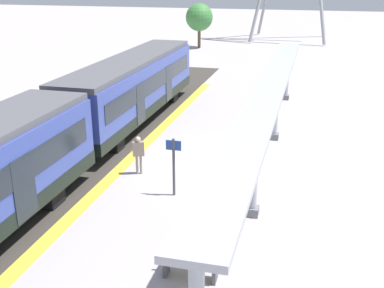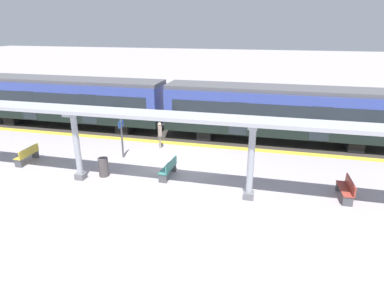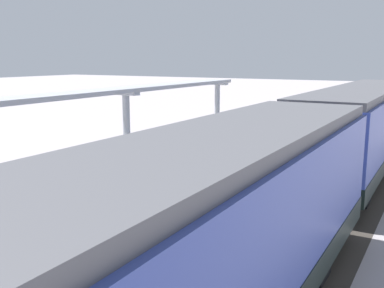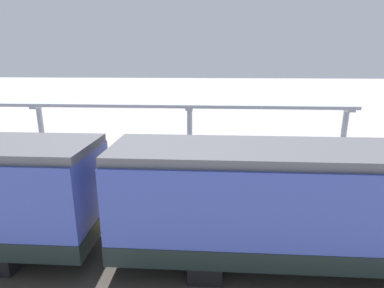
{
  "view_description": "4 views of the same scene",
  "coord_description": "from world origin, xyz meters",
  "px_view_note": "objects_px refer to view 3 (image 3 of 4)",
  "views": [
    {
      "loc": [
        4.47,
        -18.27,
        7.78
      ],
      "look_at": [
        0.44,
        -2.61,
        1.91
      ],
      "focal_mm": 44.64,
      "sensor_mm": 36.0,
      "label": 1
    },
    {
      "loc": [
        15.35,
        4.67,
        6.99
      ],
      "look_at": [
        1.53,
        1.34,
        1.77
      ],
      "focal_mm": 30.36,
      "sensor_mm": 36.0,
      "label": 2
    },
    {
      "loc": [
        -7.88,
        9.74,
        4.6
      ],
      "look_at": [
        -0.12,
        -3.79,
        1.61
      ],
      "focal_mm": 41.75,
      "sensor_mm": 36.0,
      "label": 3
    },
    {
      "loc": [
        -12.62,
        -4.96,
        5.66
      ],
      "look_at": [
        0.46,
        -4.14,
        2.04
      ],
      "focal_mm": 28.52,
      "sensor_mm": 36.0,
      "label": 4
    }
  ],
  "objects_px": {
    "platform_info_sign": "(181,156)",
    "bench_mid_platform": "(200,151)",
    "bench_far_end": "(76,198)",
    "train_far_carriage": "(163,277)",
    "canopy_pillar_nearest": "(217,113)",
    "trash_bin": "(124,172)",
    "canopy_pillar_second": "(127,134)",
    "passenger_waiting_near_edge": "(211,183)",
    "train_near_carriage": "(361,127)"
  },
  "relations": [
    {
      "from": "train_far_carriage",
      "to": "platform_info_sign",
      "type": "distance_m",
      "value": 9.61
    },
    {
      "from": "bench_far_end",
      "to": "passenger_waiting_near_edge",
      "type": "relative_size",
      "value": 0.95
    },
    {
      "from": "platform_info_sign",
      "to": "bench_mid_platform",
      "type": "bearing_deg",
      "value": -68.35
    },
    {
      "from": "canopy_pillar_nearest",
      "to": "platform_info_sign",
      "type": "bearing_deg",
      "value": 109.04
    },
    {
      "from": "train_far_carriage",
      "to": "bench_mid_platform",
      "type": "bearing_deg",
      "value": -63.04
    },
    {
      "from": "train_near_carriage",
      "to": "passenger_waiting_near_edge",
      "type": "height_order",
      "value": "train_near_carriage"
    },
    {
      "from": "bench_mid_platform",
      "to": "bench_far_end",
      "type": "xyz_separation_m",
      "value": [
        -0.07,
        7.92,
        0.0
      ]
    },
    {
      "from": "train_far_carriage",
      "to": "bench_far_end",
      "type": "distance_m",
      "value": 8.41
    },
    {
      "from": "train_far_carriage",
      "to": "bench_far_end",
      "type": "height_order",
      "value": "train_far_carriage"
    },
    {
      "from": "canopy_pillar_second",
      "to": "passenger_waiting_near_edge",
      "type": "height_order",
      "value": "canopy_pillar_second"
    },
    {
      "from": "canopy_pillar_nearest",
      "to": "trash_bin",
      "type": "xyz_separation_m",
      "value": [
        -0.57,
        8.77,
        -1.23
      ]
    },
    {
      "from": "bench_mid_platform",
      "to": "platform_info_sign",
      "type": "height_order",
      "value": "platform_info_sign"
    },
    {
      "from": "bench_mid_platform",
      "to": "bench_far_end",
      "type": "relative_size",
      "value": 0.99
    },
    {
      "from": "train_far_carriage",
      "to": "trash_bin",
      "type": "bearing_deg",
      "value": -48.88
    },
    {
      "from": "trash_bin",
      "to": "platform_info_sign",
      "type": "xyz_separation_m",
      "value": [
        -2.42,
        -0.1,
        0.86
      ]
    },
    {
      "from": "bench_far_end",
      "to": "trash_bin",
      "type": "bearing_deg",
      "value": -78.54
    },
    {
      "from": "train_near_carriage",
      "to": "canopy_pillar_second",
      "type": "xyz_separation_m",
      "value": [
        7.75,
        5.51,
        -0.13
      ]
    },
    {
      "from": "canopy_pillar_nearest",
      "to": "canopy_pillar_second",
      "type": "distance_m",
      "value": 7.84
    },
    {
      "from": "canopy_pillar_nearest",
      "to": "bench_far_end",
      "type": "bearing_deg",
      "value": 95.78
    },
    {
      "from": "bench_far_end",
      "to": "platform_info_sign",
      "type": "distance_m",
      "value": 3.81
    },
    {
      "from": "canopy_pillar_second",
      "to": "trash_bin",
      "type": "height_order",
      "value": "canopy_pillar_second"
    },
    {
      "from": "passenger_waiting_near_edge",
      "to": "canopy_pillar_nearest",
      "type": "bearing_deg",
      "value": -64.21
    },
    {
      "from": "bench_far_end",
      "to": "train_far_carriage",
      "type": "bearing_deg",
      "value": 142.16
    },
    {
      "from": "train_near_carriage",
      "to": "passenger_waiting_near_edge",
      "type": "distance_m",
      "value": 8.4
    },
    {
      "from": "platform_info_sign",
      "to": "passenger_waiting_near_edge",
      "type": "relative_size",
      "value": 1.38
    },
    {
      "from": "canopy_pillar_nearest",
      "to": "canopy_pillar_second",
      "type": "xyz_separation_m",
      "value": [
        0.0,
        7.84,
        0.0
      ]
    },
    {
      "from": "platform_info_sign",
      "to": "bench_far_end",
      "type": "bearing_deg",
      "value": 61.19
    },
    {
      "from": "bench_far_end",
      "to": "passenger_waiting_near_edge",
      "type": "height_order",
      "value": "passenger_waiting_near_edge"
    },
    {
      "from": "canopy_pillar_second",
      "to": "trash_bin",
      "type": "xyz_separation_m",
      "value": [
        -0.57,
        0.93,
        -1.23
      ]
    },
    {
      "from": "train_far_carriage",
      "to": "platform_info_sign",
      "type": "height_order",
      "value": "train_far_carriage"
    },
    {
      "from": "train_far_carriage",
      "to": "platform_info_sign",
      "type": "relative_size",
      "value": 6.4
    },
    {
      "from": "train_near_carriage",
      "to": "platform_info_sign",
      "type": "height_order",
      "value": "train_near_carriage"
    },
    {
      "from": "train_near_carriage",
      "to": "passenger_waiting_near_edge",
      "type": "bearing_deg",
      "value": 70.22
    },
    {
      "from": "canopy_pillar_nearest",
      "to": "passenger_waiting_near_edge",
      "type": "relative_size",
      "value": 2.1
    },
    {
      "from": "bench_mid_platform",
      "to": "trash_bin",
      "type": "distance_m",
      "value": 4.81
    },
    {
      "from": "canopy_pillar_nearest",
      "to": "train_near_carriage",
      "type": "bearing_deg",
      "value": 163.28
    },
    {
      "from": "train_near_carriage",
      "to": "trash_bin",
      "type": "xyz_separation_m",
      "value": [
        7.19,
        6.44,
        -1.37
      ]
    },
    {
      "from": "train_far_carriage",
      "to": "canopy_pillar_nearest",
      "type": "relative_size",
      "value": 4.21
    },
    {
      "from": "bench_mid_platform",
      "to": "canopy_pillar_second",
      "type": "bearing_deg",
      "value": 73.56
    },
    {
      "from": "bench_mid_platform",
      "to": "platform_info_sign",
      "type": "xyz_separation_m",
      "value": [
        -1.86,
        4.68,
        0.89
      ]
    },
    {
      "from": "bench_mid_platform",
      "to": "trash_bin",
      "type": "relative_size",
      "value": 1.61
    },
    {
      "from": "bench_far_end",
      "to": "platform_info_sign",
      "type": "xyz_separation_m",
      "value": [
        -1.79,
        -3.25,
        0.89
      ]
    },
    {
      "from": "train_near_carriage",
      "to": "trash_bin",
      "type": "bearing_deg",
      "value": 41.87
    },
    {
      "from": "train_far_carriage",
      "to": "bench_mid_platform",
      "type": "height_order",
      "value": "train_far_carriage"
    },
    {
      "from": "platform_info_sign",
      "to": "trash_bin",
      "type": "bearing_deg",
      "value": 2.41
    },
    {
      "from": "train_far_carriage",
      "to": "bench_mid_platform",
      "type": "xyz_separation_m",
      "value": [
        6.62,
        -13.01,
        -1.39
      ]
    },
    {
      "from": "trash_bin",
      "to": "platform_info_sign",
      "type": "height_order",
      "value": "platform_info_sign"
    },
    {
      "from": "canopy_pillar_second",
      "to": "trash_bin",
      "type": "relative_size",
      "value": 3.58
    },
    {
      "from": "passenger_waiting_near_edge",
      "to": "train_far_carriage",
      "type": "bearing_deg",
      "value": 112.57
    },
    {
      "from": "platform_info_sign",
      "to": "passenger_waiting_near_edge",
      "type": "bearing_deg",
      "value": 141.7
    }
  ]
}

